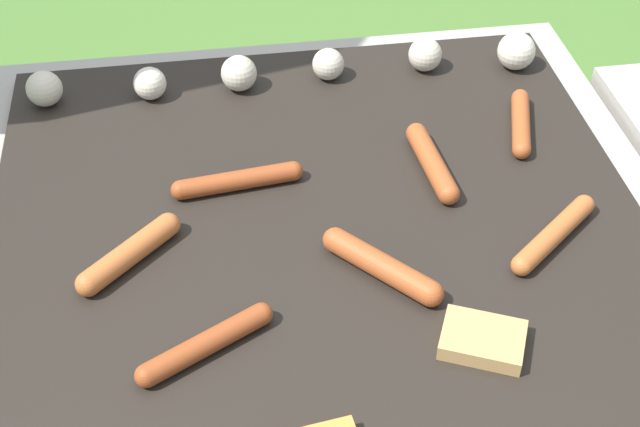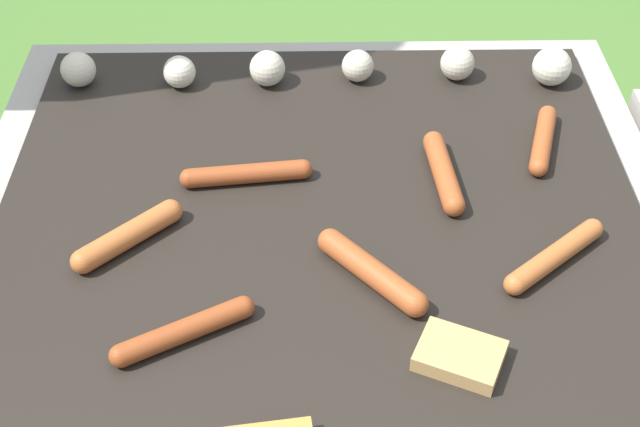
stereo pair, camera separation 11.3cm
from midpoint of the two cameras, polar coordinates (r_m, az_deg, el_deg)
ground_plane at (r=1.46m, az=-2.28°, el=-12.81°), size 14.00×14.00×0.00m
grill at (r=1.30m, az=-2.52°, el=-7.61°), size 0.96×0.96×0.41m
sausage_front_center at (r=1.01m, az=-10.56°, el=-8.37°), size 0.16×0.10×0.03m
sausage_back_left at (r=1.20m, az=-7.98°, el=2.00°), size 0.18×0.04×0.03m
sausage_back_center at (r=1.07m, az=0.94°, el=-3.52°), size 0.13×0.14×0.03m
sausage_back_right at (r=1.12m, az=-14.95°, el=-2.61°), size 0.13×0.12×0.03m
sausage_front_right at (r=1.22m, az=4.56°, el=3.18°), size 0.04×0.17×0.03m
sausage_mid_left at (r=1.14m, az=12.03°, el=-1.42°), size 0.14×0.12×0.03m
sausage_mid_right at (r=1.32m, az=10.35°, el=5.63°), size 0.06×0.15×0.03m
bread_slice_left at (r=1.01m, az=7.20°, el=-8.18°), size 0.11×0.10×0.02m
mushroom_row at (r=1.39m, az=-3.48°, el=9.22°), size 0.79×0.07×0.06m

